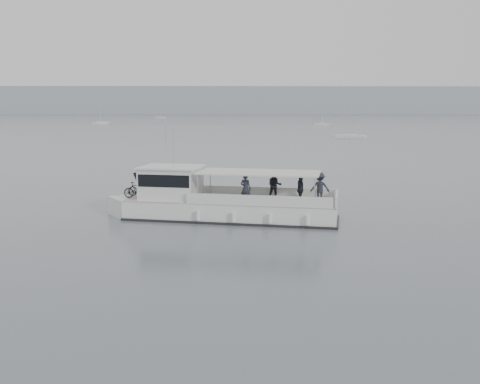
{
  "coord_description": "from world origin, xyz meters",
  "views": [
    {
      "loc": [
        -1.52,
        -30.6,
        6.42
      ],
      "look_at": [
        -0.84,
        -0.07,
        1.6
      ],
      "focal_mm": 40.0,
      "sensor_mm": 36.0,
      "label": 1
    }
  ],
  "objects": [
    {
      "name": "moored_fleet",
      "position": [
        -32.79,
        154.12,
        0.36
      ],
      "size": [
        305.05,
        277.99,
        9.94
      ],
      "color": "white",
      "rests_on": "ground"
    },
    {
      "name": "headland",
      "position": [
        0.0,
        560.0,
        14.0
      ],
      "size": [
        1400.0,
        90.0,
        28.0
      ],
      "primitive_type": "cube",
      "color": "#939EA8",
      "rests_on": "ground"
    },
    {
      "name": "tour_boat",
      "position": [
        -2.52,
        0.19,
        0.95
      ],
      "size": [
        13.91,
        5.96,
        5.81
      ],
      "rotation": [
        0.0,
        0.0,
        -0.22
      ],
      "color": "white",
      "rests_on": "ground"
    },
    {
      "name": "ground",
      "position": [
        0.0,
        0.0,
        0.0
      ],
      "size": [
        1400.0,
        1400.0,
        0.0
      ],
      "primitive_type": "plane",
      "color": "#515A60",
      "rests_on": "ground"
    }
  ]
}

